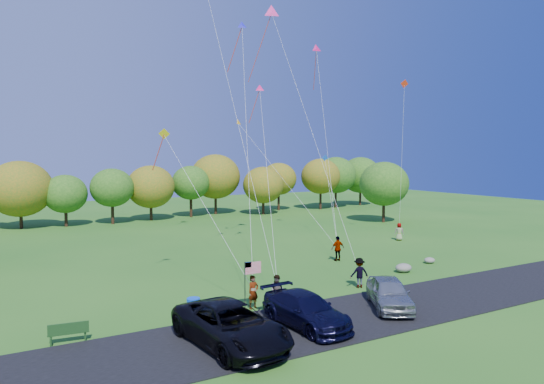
# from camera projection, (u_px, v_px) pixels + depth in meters

# --- Properties ---
(ground) EXTENTS (140.00, 140.00, 0.00)m
(ground) POSITION_uv_depth(u_px,v_px,m) (331.00, 293.00, 28.80)
(ground) COLOR #26601B
(ground) RESTS_ON ground
(asphalt_lane) EXTENTS (44.00, 6.00, 0.06)m
(asphalt_lane) POSITION_uv_depth(u_px,v_px,m) (376.00, 311.00, 25.32)
(asphalt_lane) COLOR black
(asphalt_lane) RESTS_ON ground
(treeline) EXTENTS (75.45, 27.84, 8.21)m
(treeline) POSITION_uv_depth(u_px,v_px,m) (153.00, 185.00, 59.81)
(treeline) COLOR #362113
(treeline) RESTS_ON ground
(minivan_dark) EXTENTS (3.67, 6.68, 1.77)m
(minivan_dark) POSITION_uv_depth(u_px,v_px,m) (231.00, 325.00, 20.56)
(minivan_dark) COLOR black
(minivan_dark) RESTS_ON asphalt_lane
(minivan_navy) EXTENTS (2.55, 5.45, 1.54)m
(minivan_navy) POSITION_uv_depth(u_px,v_px,m) (306.00, 310.00, 22.93)
(minivan_navy) COLOR black
(minivan_navy) RESTS_ON asphalt_lane
(minivan_silver) EXTENTS (3.98, 5.03, 1.60)m
(minivan_silver) POSITION_uv_depth(u_px,v_px,m) (389.00, 293.00, 25.72)
(minivan_silver) COLOR #91959A
(minivan_silver) RESTS_ON asphalt_lane
(flyer_a) EXTENTS (0.72, 0.55, 1.78)m
(flyer_a) POSITION_uv_depth(u_px,v_px,m) (253.00, 292.00, 25.75)
(flyer_a) COLOR #4C4C59
(flyer_a) RESTS_ON ground
(flyer_b) EXTENTS (1.07, 1.03, 1.73)m
(flyer_b) POSITION_uv_depth(u_px,v_px,m) (278.00, 291.00, 26.08)
(flyer_b) COLOR #4C4C59
(flyer_b) RESTS_ON ground
(flyer_c) EXTENTS (1.33, 0.96, 1.85)m
(flyer_c) POSITION_uv_depth(u_px,v_px,m) (359.00, 273.00, 29.87)
(flyer_c) COLOR #4C4C59
(flyer_c) RESTS_ON ground
(flyer_d) EXTENTS (1.17, 0.57, 1.94)m
(flyer_d) POSITION_uv_depth(u_px,v_px,m) (338.00, 249.00, 37.48)
(flyer_d) COLOR #4C4C59
(flyer_d) RESTS_ON ground
(flyer_e) EXTENTS (0.99, 0.94, 1.70)m
(flyer_e) POSITION_uv_depth(u_px,v_px,m) (399.00, 232.00, 46.65)
(flyer_e) COLOR #4C4C59
(flyer_e) RESTS_ON ground
(park_bench) EXTENTS (1.66, 0.51, 0.92)m
(park_bench) POSITION_uv_depth(u_px,v_px,m) (68.00, 332.00, 20.97)
(park_bench) COLOR #183F17
(park_bench) RESTS_ON ground
(trash_barrel) EXTENTS (0.66, 0.66, 1.00)m
(trash_barrel) POSITION_uv_depth(u_px,v_px,m) (193.00, 308.00, 24.30)
(trash_barrel) COLOR blue
(trash_barrel) RESTS_ON ground
(flag_assembly) EXTENTS (0.98, 0.63, 2.64)m
(flag_assembly) POSITION_uv_depth(u_px,v_px,m) (250.00, 274.00, 25.25)
(flag_assembly) COLOR black
(flag_assembly) RESTS_ON ground
(boulder_near) EXTENTS (1.23, 0.96, 0.61)m
(boulder_near) POSITION_uv_depth(u_px,v_px,m) (403.00, 268.00, 33.87)
(boulder_near) COLOR gray
(boulder_near) RESTS_ON ground
(boulder_far) EXTENTS (0.87, 0.73, 0.45)m
(boulder_far) POSITION_uv_depth(u_px,v_px,m) (429.00, 260.00, 36.70)
(boulder_far) COLOR slate
(boulder_far) RESTS_ON ground
(kites_aloft) EXTENTS (24.87, 12.14, 18.92)m
(kites_aloft) POSITION_uv_depth(u_px,v_px,m) (262.00, 29.00, 40.04)
(kites_aloft) COLOR #E21978
(kites_aloft) RESTS_ON ground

